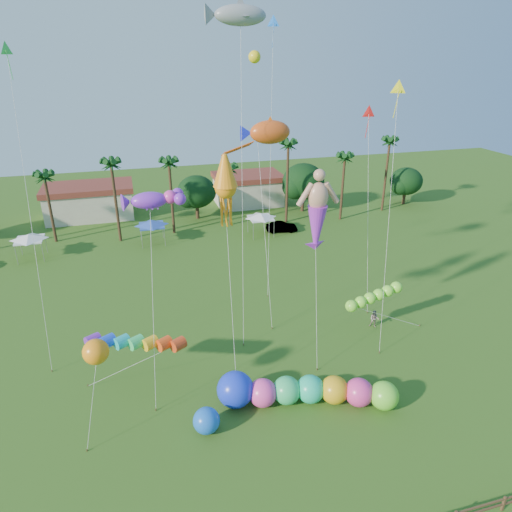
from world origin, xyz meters
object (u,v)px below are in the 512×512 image
object	(u,v)px
spectator_b	(374,319)
blue_ball	(206,421)
caterpillar_inflatable	(300,391)
car_b	(282,227)

from	to	relation	value
spectator_b	blue_ball	distance (m)	18.24
spectator_b	blue_ball	bearing A→B (deg)	-117.14
caterpillar_inflatable	blue_ball	distance (m)	6.67
car_b	blue_ball	distance (m)	36.39
spectator_b	caterpillar_inflatable	bearing A→B (deg)	-106.50
car_b	blue_ball	bearing A→B (deg)	162.05
car_b	spectator_b	bearing A→B (deg)	-171.07
car_b	caterpillar_inflatable	world-z (taller)	caterpillar_inflatable
caterpillar_inflatable	blue_ball	xyz separation A→B (m)	(-6.63, -0.76, -0.20)
caterpillar_inflatable	blue_ball	size ratio (longest dim) A/B	7.09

